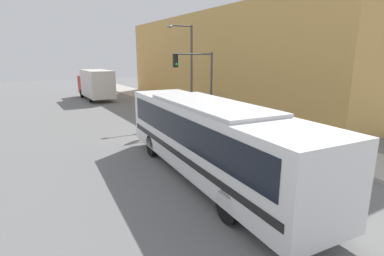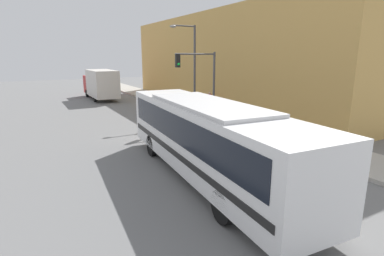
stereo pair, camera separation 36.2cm
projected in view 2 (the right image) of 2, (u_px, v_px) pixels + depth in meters
name	position (u px, v px, depth m)	size (l,w,h in m)	color
ground_plane	(244.00, 184.00, 11.78)	(120.00, 120.00, 0.00)	slate
sidewalk	(170.00, 102.00, 31.65)	(3.34, 70.00, 0.17)	#A8A399
building_facade	(224.00, 60.00, 30.22)	(6.00, 31.83, 8.87)	tan
city_bus	(207.00, 135.00, 11.96)	(3.44, 12.01, 3.15)	white
delivery_truck	(100.00, 84.00, 34.14)	(2.46, 8.06, 3.35)	silver
fire_hydrant	(276.00, 134.00, 17.05)	(0.22, 0.30, 0.76)	red
traffic_light_pole	(201.00, 74.00, 21.57)	(3.28, 0.35, 4.99)	#47474C
parking_meter	(217.00, 108.00, 22.06)	(0.14, 0.14, 1.41)	#47474C
street_lamp	(192.00, 62.00, 24.48)	(2.31, 0.28, 7.11)	#47474C
pedestrian_near_corner	(210.00, 101.00, 26.16)	(0.34, 0.34, 1.69)	slate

